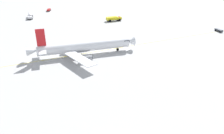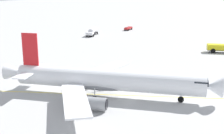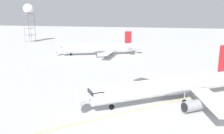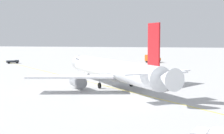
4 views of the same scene
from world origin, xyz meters
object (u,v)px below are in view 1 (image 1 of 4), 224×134
Objects in this scene: fuel_tanker_truck at (30,15)px; baggage_truck_truck at (219,30)px; fire_tender_truck at (114,18)px; airliner_main at (83,47)px; ops_pickup_truck at (49,10)px.

baggage_truck_truck is at bearing 58.68° from fuel_tanker_truck.
baggage_truck_truck is at bearing -40.41° from fire_tender_truck.
fuel_tanker_truck is (57.13, -38.40, -1.56)m from airliner_main.
fuel_tanker_truck is (107.29, 12.83, 0.86)m from baggage_truck_truck.
ops_pickup_truck is (57.98, -58.62, -2.32)m from airliner_main.
fuel_tanker_truck is (-0.85, 20.22, 0.77)m from ops_pickup_truck.
ops_pickup_truck is 0.63× the size of fuel_tanker_truck.
airliner_main is at bearing -123.43° from fire_tender_truck.
ops_pickup_truck is at bearing 96.91° from airliner_main.
ops_pickup_truck is (108.14, -7.38, 0.09)m from baggage_truck_truck.
baggage_truck_truck is 108.06m from fuel_tanker_truck.
fuel_tanker_truck reaches higher than fire_tender_truck.
fire_tender_truck is 1.54× the size of ops_pickup_truck.
baggage_truck_truck is 108.39m from ops_pickup_truck.
fuel_tanker_truck is at bearing -21.09° from ops_pickup_truck.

